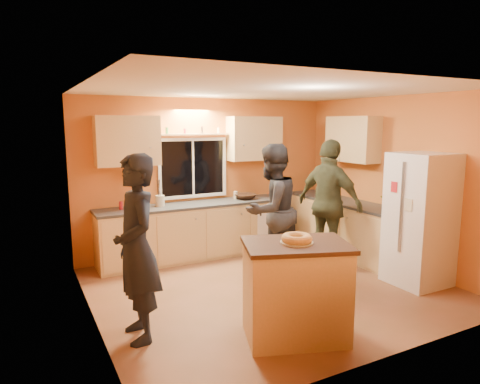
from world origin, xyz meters
TOP-DOWN VIEW (x-y plane):
  - ground at (0.00, 0.00)m, footprint 4.50×4.50m
  - room_shell at (0.12, 0.41)m, footprint 4.54×4.04m
  - back_counter at (0.01, 1.70)m, footprint 4.23×0.62m
  - right_counter at (1.95, 0.50)m, footprint 0.62×1.84m
  - refrigerator at (1.89, -0.80)m, footprint 0.72×0.70m
  - island at (-0.48, -1.27)m, footprint 1.22×1.02m
  - bundt_pastry at (-0.48, -1.27)m, footprint 0.31×0.31m
  - person_left at (-1.90, -0.53)m, footprint 0.46×0.70m
  - person_center at (0.29, 0.44)m, footprint 1.09×0.95m
  - person_right at (1.28, 0.36)m, footprint 0.72×1.22m
  - mixing_bowl at (0.54, 1.69)m, footprint 0.36×0.36m
  - utensil_crock at (-0.95, 1.75)m, footprint 0.14×0.14m
  - potted_plant at (1.97, -0.17)m, footprint 0.33×0.30m
  - red_box at (1.99, 1.30)m, footprint 0.19×0.17m

SIDE VIEW (x-z plane):
  - ground at x=0.00m, z-range 0.00..0.00m
  - back_counter at x=0.01m, z-range 0.00..0.90m
  - right_counter at x=1.95m, z-range 0.00..0.90m
  - island at x=-0.48m, z-range 0.01..1.01m
  - refrigerator at x=1.89m, z-range 0.00..1.80m
  - red_box at x=1.99m, z-range 0.90..0.97m
  - mixing_bowl at x=0.54m, z-range 0.90..0.99m
  - person_left at x=-1.90m, z-range 0.00..1.90m
  - person_center at x=0.29m, z-range 0.00..1.91m
  - person_right at x=1.28m, z-range 0.00..1.95m
  - utensil_crock at x=-0.95m, z-range 0.90..1.07m
  - bundt_pastry at x=-0.48m, z-range 1.01..1.10m
  - potted_plant at x=1.97m, z-range 0.90..1.21m
  - room_shell at x=0.12m, z-range 0.31..2.92m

